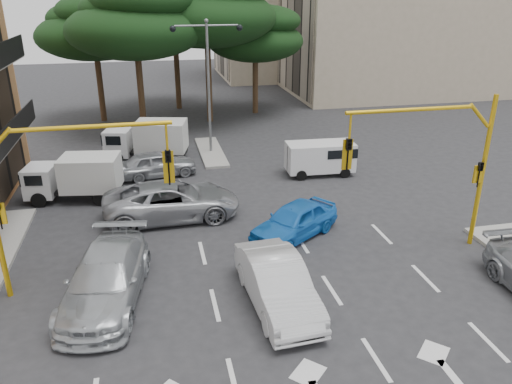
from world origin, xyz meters
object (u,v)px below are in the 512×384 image
(car_blue_compact, at_px, (294,221))
(car_silver_cross_b, at_px, (157,164))
(signal_mast_left, at_px, (49,183))
(car_silver_wagon, at_px, (106,279))
(car_silver_cross_a, at_px, (172,201))
(van_white, at_px, (320,158))
(car_white_hatch, at_px, (277,283))
(box_truck_b, at_px, (147,141))
(signal_mast_right, at_px, (443,154))
(street_lamp_center, at_px, (208,64))
(box_truck_a, at_px, (74,178))

(car_blue_compact, relative_size, car_silver_cross_b, 1.02)
(signal_mast_left, distance_m, car_silver_wagon, 3.52)
(car_silver_cross_a, bearing_deg, van_white, -66.02)
(car_white_hatch, distance_m, box_truck_b, 16.36)
(car_silver_cross_a, bearing_deg, car_white_hatch, -160.50)
(signal_mast_right, xyz_separation_m, van_white, (-1.47, 8.97, -2.98))
(signal_mast_left, distance_m, street_lamp_center, 15.65)
(car_silver_wagon, bearing_deg, car_blue_compact, 32.56)
(signal_mast_right, distance_m, box_truck_b, 17.40)
(car_white_hatch, relative_size, car_blue_compact, 1.14)
(signal_mast_left, height_order, car_silver_wagon, signal_mast_left)
(car_blue_compact, height_order, car_silver_cross_b, car_blue_compact)
(signal_mast_right, relative_size, box_truck_b, 1.26)
(signal_mast_right, bearing_deg, car_silver_cross_b, 134.08)
(box_truck_a, bearing_deg, van_white, -77.09)
(box_truck_b, bearing_deg, signal_mast_right, -128.12)
(car_silver_wagon, height_order, car_silver_cross_a, car_silver_cross_a)
(car_white_hatch, height_order, car_blue_compact, car_white_hatch)
(car_silver_cross_a, bearing_deg, car_silver_wagon, 155.82)
(car_white_hatch, height_order, box_truck_a, box_truck_a)
(street_lamp_center, bearing_deg, box_truck_a, -140.94)
(car_white_hatch, bearing_deg, street_lamp_center, 86.33)
(car_silver_cross_b, bearing_deg, street_lamp_center, -53.57)
(street_lamp_center, relative_size, box_truck_a, 1.75)
(car_white_hatch, bearing_deg, signal_mast_left, 156.93)
(car_silver_cross_b, bearing_deg, car_silver_wagon, 160.55)
(car_blue_compact, distance_m, van_white, 7.72)
(signal_mast_left, relative_size, van_white, 1.65)
(van_white, height_order, box_truck_b, box_truck_b)
(car_silver_cross_a, height_order, van_white, van_white)
(street_lamp_center, distance_m, car_white_hatch, 17.05)
(street_lamp_center, xyz_separation_m, car_white_hatch, (-0.03, -16.41, -4.63))
(signal_mast_right, height_order, car_silver_cross_a, signal_mast_right)
(signal_mast_right, height_order, car_silver_wagon, signal_mast_right)
(car_white_hatch, bearing_deg, car_blue_compact, 63.53)
(car_silver_wagon, xyz_separation_m, box_truck_b, (1.57, 14.50, 0.36))
(car_white_hatch, bearing_deg, car_silver_cross_a, 107.63)
(car_blue_compact, bearing_deg, car_silver_wagon, -101.86)
(van_white, bearing_deg, box_truck_b, -113.43)
(car_silver_wagon, relative_size, car_silver_cross_a, 0.94)
(car_silver_cross_a, bearing_deg, car_silver_cross_b, 3.24)
(street_lamp_center, bearing_deg, box_truck_b, -172.53)
(car_silver_wagon, xyz_separation_m, car_silver_cross_b, (2.01, 11.50, -0.10))
(car_blue_compact, bearing_deg, van_white, 118.48)
(box_truck_b, bearing_deg, car_blue_compact, -139.88)
(car_silver_wagon, relative_size, box_truck_b, 1.17)
(car_silver_cross_a, distance_m, van_white, 9.14)
(signal_mast_right, bearing_deg, car_blue_compact, 157.20)
(street_lamp_center, distance_m, car_silver_wagon, 16.59)
(car_silver_cross_b, distance_m, box_truck_a, 4.64)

